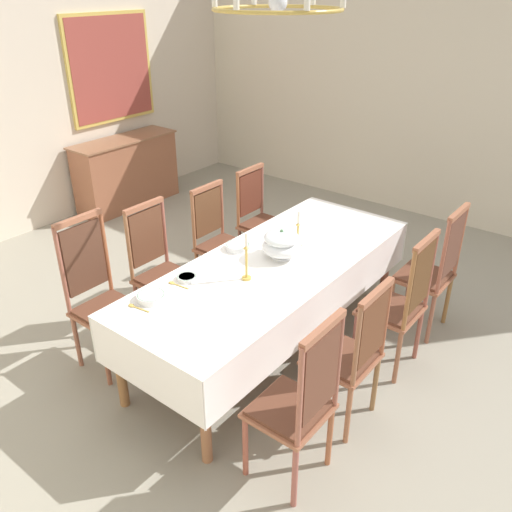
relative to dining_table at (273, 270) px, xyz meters
name	(u,v)px	position (x,y,z in m)	size (l,w,h in m)	color
ground	(254,336)	(0.00, 0.20, -0.72)	(6.82, 6.90, 0.04)	gray
back_wall	(1,93)	(0.00, 3.69, 0.92)	(6.82, 0.08, 3.25)	beige
right_wall	(435,84)	(3.45, 0.20, 0.92)	(0.08, 6.90, 3.25)	beige
dining_table	(273,270)	(0.00, 0.00, 0.00)	(2.67, 1.01, 0.77)	#955E3E
tablecloth	(273,273)	(0.00, 0.00, -0.02)	(2.69, 1.03, 0.37)	white
chair_south_a	(300,401)	(-0.98, -0.91, -0.11)	(0.44, 0.42, 1.18)	#9B4F3E
chair_north_a	(99,294)	(-0.98, 0.92, -0.09)	(0.44, 0.42, 1.22)	brown
chair_south_b	(351,352)	(-0.37, -0.91, -0.13)	(0.44, 0.42, 1.09)	#8B5F3A
chair_north_b	(160,267)	(-0.37, 0.91, -0.12)	(0.44, 0.42, 1.13)	#9B5A47
chair_south_c	(400,301)	(0.37, -0.91, -0.11)	(0.44, 0.42, 1.15)	#944E44
chair_north_c	(219,239)	(0.37, 0.91, -0.14)	(0.44, 0.42, 1.07)	brown
chair_south_d	(433,269)	(1.00, -0.91, -0.11)	(0.44, 0.42, 1.15)	#93593D
chair_north_d	(260,218)	(1.00, 0.91, -0.14)	(0.44, 0.42, 1.07)	#975645
soup_tureen	(281,244)	(0.10, 0.00, 0.19)	(0.31, 0.31, 0.24)	silver
candlestick_west	(246,261)	(-0.33, 0.00, 0.23)	(0.07, 0.07, 0.37)	gold
candlestick_east	(298,233)	(0.33, 0.00, 0.20)	(0.07, 0.07, 0.32)	gold
bowl_near_left	(151,297)	(-0.96, 0.33, 0.10)	(0.19, 0.19, 0.05)	silver
bowl_near_right	(187,277)	(-0.61, 0.34, 0.09)	(0.14, 0.14, 0.03)	silver
bowl_far_left	(238,246)	(0.00, 0.36, 0.10)	(0.20, 0.20, 0.05)	silver
spoon_primary	(134,306)	(-1.09, 0.36, 0.08)	(0.04, 0.18, 0.01)	gold
spoon_secondary	(174,284)	(-0.71, 0.36, 0.08)	(0.04, 0.18, 0.01)	gold
sideboard	(127,172)	(1.30, 3.37, -0.25)	(1.44, 0.48, 0.90)	#95583D
framed_painting	(111,69)	(1.44, 3.62, 1.02)	(1.26, 0.05, 1.31)	#D1B251
chandelier	(278,8)	(0.00, 0.00, 1.87)	(0.83, 0.82, 0.66)	gold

